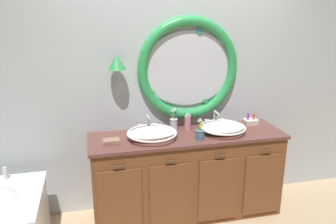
# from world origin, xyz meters

# --- Properties ---
(back_wall_assembly) EXTENTS (6.40, 0.26, 2.60)m
(back_wall_assembly) POSITION_xyz_m (0.01, 0.58, 1.32)
(back_wall_assembly) COLOR silver
(back_wall_assembly) RESTS_ON ground_plane
(vanity_counter) EXTENTS (1.91, 0.59, 0.87)m
(vanity_counter) POSITION_xyz_m (0.08, 0.27, 0.44)
(vanity_counter) COLOR brown
(vanity_counter) RESTS_ON ground_plane
(sink_basin_left) EXTENTS (0.48, 0.48, 0.10)m
(sink_basin_left) POSITION_xyz_m (-0.28, 0.25, 0.92)
(sink_basin_left) COLOR white
(sink_basin_left) RESTS_ON vanity_counter
(sink_basin_right) EXTENTS (0.46, 0.46, 0.10)m
(sink_basin_right) POSITION_xyz_m (0.43, 0.25, 0.92)
(sink_basin_right) COLOR white
(sink_basin_right) RESTS_ON vanity_counter
(faucet_set_left) EXTENTS (0.20, 0.12, 0.17)m
(faucet_set_left) POSITION_xyz_m (-0.28, 0.47, 0.93)
(faucet_set_left) COLOR silver
(faucet_set_left) RESTS_ON vanity_counter
(faucet_set_right) EXTENTS (0.22, 0.15, 0.16)m
(faucet_set_right) POSITION_xyz_m (0.43, 0.47, 0.94)
(faucet_set_right) COLOR silver
(faucet_set_right) RESTS_ON vanity_counter
(toothbrush_holder_left) EXTENTS (0.08, 0.08, 0.22)m
(toothbrush_holder_left) POSITION_xyz_m (-0.01, 0.46, 0.93)
(toothbrush_holder_left) COLOR silver
(toothbrush_holder_left) RESTS_ON vanity_counter
(toothbrush_holder_right) EXTENTS (0.09, 0.09, 0.21)m
(toothbrush_holder_right) POSITION_xyz_m (0.15, 0.12, 0.93)
(toothbrush_holder_right) COLOR slate
(toothbrush_holder_right) RESTS_ON vanity_counter
(soap_dispenser) EXTENTS (0.06, 0.07, 0.17)m
(soap_dispenser) POSITION_xyz_m (0.12, 0.42, 0.95)
(soap_dispenser) COLOR pink
(soap_dispenser) RESTS_ON vanity_counter
(folded_hand_towel) EXTENTS (0.16, 0.12, 0.04)m
(folded_hand_towel) POSITION_xyz_m (-0.66, 0.22, 0.89)
(folded_hand_towel) COLOR #936B56
(folded_hand_towel) RESTS_ON vanity_counter
(toiletry_basket) EXTENTS (0.14, 0.12, 0.13)m
(toiletry_basket) POSITION_xyz_m (0.82, 0.41, 0.90)
(toiletry_basket) COLOR beige
(toiletry_basket) RESTS_ON vanity_counter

